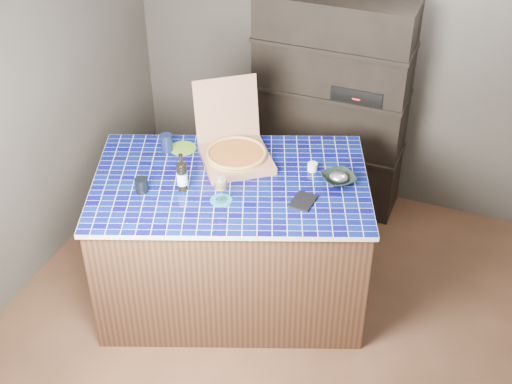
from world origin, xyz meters
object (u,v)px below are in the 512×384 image
at_px(pizza_box, 235,151).
at_px(mead_bottle, 182,176).
at_px(kitchen_island, 232,239).
at_px(bowl, 338,179).
at_px(wine_glass, 221,183).
at_px(dvd_case, 303,201).

bearing_deg(pizza_box, mead_bottle, -148.93).
relative_size(kitchen_island, bowl, 9.76).
height_order(kitchen_island, wine_glass, wine_glass).
bearing_deg(kitchen_island, pizza_box, 84.72).
bearing_deg(mead_bottle, dvd_case, 10.72).
xyz_separation_m(mead_bottle, bowl, (0.91, 0.44, -0.08)).
bearing_deg(wine_glass, kitchen_island, 97.99).
distance_m(mead_bottle, wine_glass, 0.28).
distance_m(kitchen_island, bowl, 0.88).
height_order(wine_glass, dvd_case, wine_glass).
bearing_deg(bowl, wine_glass, -143.58).
height_order(kitchen_island, pizza_box, pizza_box).
bearing_deg(dvd_case, bowl, 67.83).
bearing_deg(bowl, kitchen_island, -159.85).
bearing_deg(bowl, mead_bottle, -154.28).
distance_m(pizza_box, dvd_case, 0.66).
xyz_separation_m(kitchen_island, bowl, (0.66, 0.24, 0.52)).
relative_size(pizza_box, mead_bottle, 2.64).
bearing_deg(pizza_box, bowl, -36.56).
distance_m(wine_glass, dvd_case, 0.53).
relative_size(kitchen_island, mead_bottle, 7.86).
xyz_separation_m(kitchen_island, pizza_box, (-0.07, 0.25, 0.57)).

